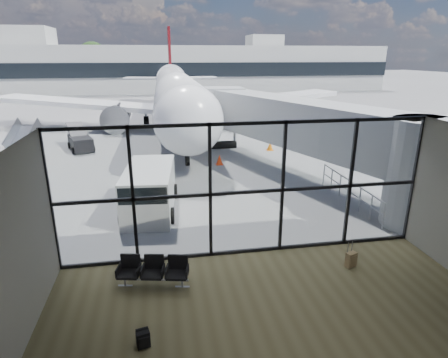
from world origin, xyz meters
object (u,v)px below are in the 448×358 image
object	(u,v)px
seating_row	(154,269)
airliner	(176,92)
mobile_stairs	(20,157)
belt_loader	(80,142)
suitcase	(351,260)
backpack	(143,339)
service_van	(149,190)

from	to	relation	value
seating_row	airliner	bearing A→B (deg)	97.27
mobile_stairs	belt_loader	bearing A→B (deg)	62.55
suitcase	mobile_stairs	bearing A→B (deg)	114.31
airliner	mobile_stairs	xyz separation A→B (m)	(-10.23, -12.88, -2.52)
backpack	airliner	size ratio (longest dim) A/B	0.01
suitcase	backpack	bearing A→B (deg)	179.93
service_van	backpack	bearing A→B (deg)	-85.11
backpack	suitcase	bearing A→B (deg)	7.46
seating_row	airliner	size ratio (longest dim) A/B	0.05
belt_loader	airliner	bearing A→B (deg)	32.29
seating_row	service_van	xyz separation A→B (m)	(-0.15, 5.55, 0.48)
backpack	belt_loader	distance (m)	20.77
seating_row	backpack	size ratio (longest dim) A/B	4.55
backpack	airliner	world-z (taller)	airliner
belt_loader	mobile_stairs	xyz separation A→B (m)	(-2.90, -3.42, -0.05)
mobile_stairs	suitcase	bearing A→B (deg)	-32.57
seating_row	suitcase	size ratio (longest dim) A/B	2.29
mobile_stairs	seating_row	bearing A→B (deg)	-47.72
seating_row	suitcase	world-z (taller)	seating_row
seating_row	suitcase	distance (m)	6.15
service_van	belt_loader	distance (m)	13.13
suitcase	seating_row	bearing A→B (deg)	158.45
service_van	airliner	bearing A→B (deg)	89.37
backpack	belt_loader	xyz separation A→B (m)	(-4.90, 20.18, 0.35)
suitcase	service_van	distance (m)	8.52
backpack	airliner	xyz separation A→B (m)	(2.43, 29.64, 2.81)
backpack	belt_loader	world-z (taller)	belt_loader
airliner	belt_loader	distance (m)	12.22
airliner	backpack	bearing A→B (deg)	-93.96
seating_row	service_van	distance (m)	5.58
seating_row	airliner	distance (m)	27.35
service_van	suitcase	bearing A→B (deg)	-36.57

